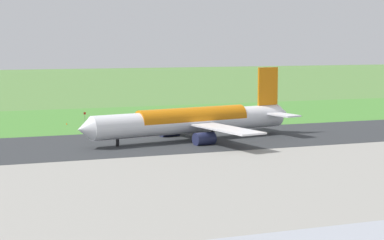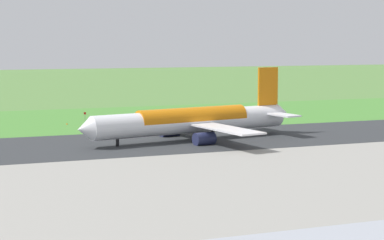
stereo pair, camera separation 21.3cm
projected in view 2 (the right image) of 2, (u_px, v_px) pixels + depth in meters
name	position (u px, v px, depth m)	size (l,w,h in m)	color
ground_plane	(168.00, 141.00, 147.16)	(800.00, 800.00, 0.00)	#547F3D
runway_asphalt	(168.00, 141.00, 147.15)	(600.00, 34.65, 0.06)	#2D3033
apron_concrete	(269.00, 186.00, 101.67)	(440.00, 110.00, 0.05)	gray
grass_verge_foreground	(124.00, 122.00, 182.95)	(600.00, 80.00, 0.04)	#478534
airliner_main	(193.00, 121.00, 148.80)	(53.87, 44.34, 15.88)	white
no_stopping_sign	(85.00, 116.00, 181.24)	(0.60, 0.10, 2.80)	slate
traffic_cone_orange	(67.00, 124.00, 176.60)	(0.40, 0.40, 0.55)	orange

